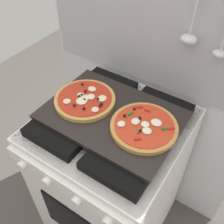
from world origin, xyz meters
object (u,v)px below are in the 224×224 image
object	(u,v)px
pizza_left	(85,100)
pizza_right	(144,126)
stove	(112,177)
baking_tray	(112,115)

from	to	relation	value
pizza_left	pizza_right	size ratio (longest dim) A/B	1.00
stove	pizza_right	bearing A→B (deg)	1.69
baking_tray	pizza_right	xyz separation A→B (m)	(0.14, 0.00, 0.02)
baking_tray	pizza_right	distance (m)	0.15
pizza_left	pizza_right	distance (m)	0.28
baking_tray	pizza_right	bearing A→B (deg)	1.04
pizza_left	pizza_right	xyz separation A→B (m)	(0.28, 0.01, -0.00)
pizza_left	stove	bearing A→B (deg)	1.03
stove	baking_tray	bearing A→B (deg)	90.00
pizza_right	pizza_left	bearing A→B (deg)	-178.63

